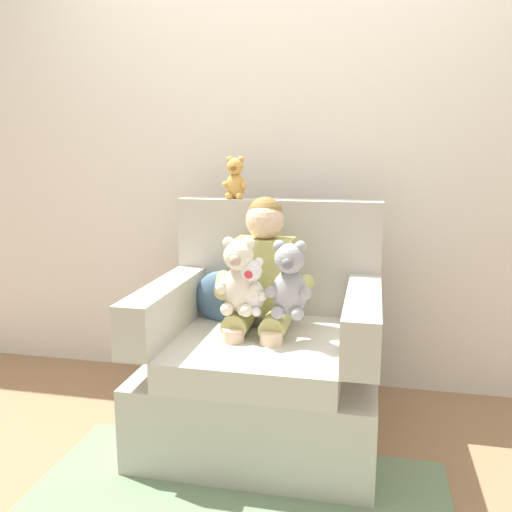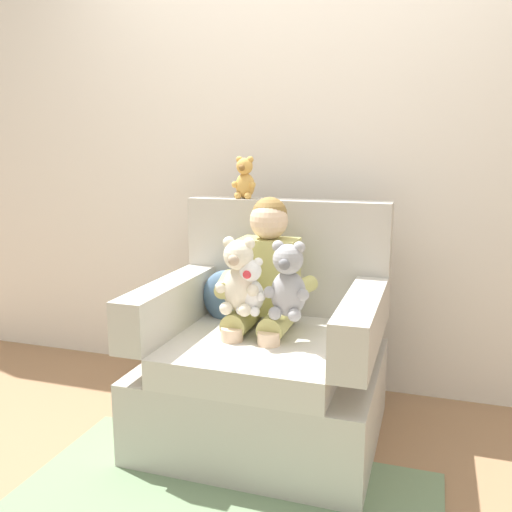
# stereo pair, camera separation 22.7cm
# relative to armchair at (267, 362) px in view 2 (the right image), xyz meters

# --- Properties ---
(ground_plane) EXTENTS (8.00, 8.00, 0.00)m
(ground_plane) POSITION_rel_armchair_xyz_m (0.00, -0.04, -0.33)
(ground_plane) COLOR #936D4C
(back_wall) EXTENTS (6.00, 0.10, 2.60)m
(back_wall) POSITION_rel_armchair_xyz_m (0.00, 0.65, 0.97)
(back_wall) COLOR silver
(back_wall) RESTS_ON ground
(armchair) EXTENTS (0.98, 0.88, 1.03)m
(armchair) POSITION_rel_armchair_xyz_m (0.00, 0.00, 0.00)
(armchair) COLOR #BCB7AD
(armchair) RESTS_ON ground
(seated_child) EXTENTS (0.45, 0.39, 0.82)m
(seated_child) POSITION_rel_armchair_xyz_m (-0.02, 0.03, 0.36)
(seated_child) COLOR tan
(seated_child) RESTS_ON armchair
(plush_cream) EXTENTS (0.19, 0.16, 0.32)m
(plush_cream) POSITION_rel_armchair_xyz_m (-0.09, -0.12, 0.40)
(plush_cream) COLOR silver
(plush_cream) RESTS_ON armchair
(plush_white) EXTENTS (0.14, 0.12, 0.24)m
(plush_white) POSITION_rel_armchair_xyz_m (-0.04, -0.12, 0.37)
(plush_white) COLOR white
(plush_white) RESTS_ON armchair
(plush_grey) EXTENTS (0.19, 0.15, 0.32)m
(plush_grey) POSITION_rel_armchair_xyz_m (0.12, -0.12, 0.40)
(plush_grey) COLOR #9E9EA3
(plush_grey) RESTS_ON armchair
(plush_honey_on_backrest) EXTENTS (0.12, 0.10, 0.21)m
(plush_honey_on_backrest) POSITION_rel_armchair_xyz_m (-0.21, 0.32, 0.79)
(plush_honey_on_backrest) COLOR gold
(plush_honey_on_backrest) RESTS_ON armchair
(throw_pillow) EXTENTS (0.27, 0.15, 0.26)m
(throw_pillow) POSITION_rel_armchair_xyz_m (-0.23, 0.12, 0.25)
(throw_pillow) COLOR slate
(throw_pillow) RESTS_ON armchair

